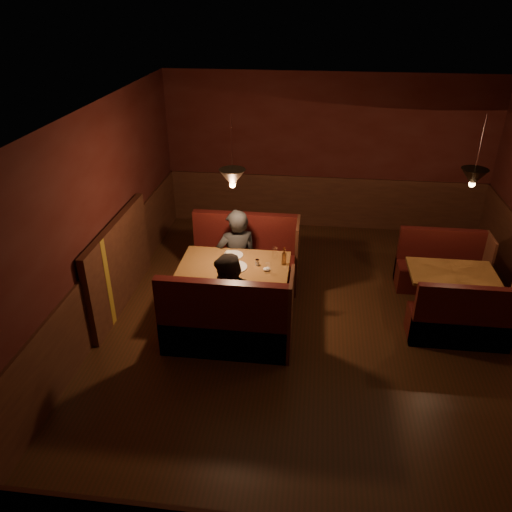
# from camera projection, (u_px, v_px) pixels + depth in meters

# --- Properties ---
(room) EXTENTS (6.02, 7.02, 2.92)m
(room) POSITION_uv_depth(u_px,v_px,m) (303.00, 262.00, 6.42)
(room) COLOR #3A2312
(room) RESTS_ON ground
(main_table) EXTENTS (1.51, 0.91, 1.05)m
(main_table) POSITION_uv_depth(u_px,v_px,m) (236.00, 275.00, 6.96)
(main_table) COLOR brown
(main_table) RESTS_ON ground
(main_bench_far) EXTENTS (1.66, 0.59, 1.13)m
(main_bench_far) POSITION_uv_depth(u_px,v_px,m) (246.00, 262.00, 7.82)
(main_bench_far) COLOR #340E0C
(main_bench_far) RESTS_ON ground
(main_bench_near) EXTENTS (1.66, 0.59, 1.13)m
(main_bench_near) POSITION_uv_depth(u_px,v_px,m) (227.00, 327.00, 6.33)
(main_bench_near) COLOR #340E0C
(main_bench_near) RESTS_ON ground
(second_table) EXTENTS (1.18, 0.76, 0.67)m
(second_table) POSITION_uv_depth(u_px,v_px,m) (451.00, 282.00, 7.03)
(second_table) COLOR brown
(second_table) RESTS_ON ground
(second_bench_far) EXTENTS (1.31, 0.49, 0.94)m
(second_bench_far) POSITION_uv_depth(u_px,v_px,m) (440.00, 270.00, 7.74)
(second_bench_far) COLOR #340E0C
(second_bench_far) RESTS_ON ground
(second_bench_near) EXTENTS (1.31, 0.49, 0.94)m
(second_bench_near) POSITION_uv_depth(u_px,v_px,m) (462.00, 324.00, 6.51)
(second_bench_near) COLOR #340E0C
(second_bench_near) RESTS_ON ground
(diner_a) EXTENTS (0.73, 0.60, 1.73)m
(diner_a) POSITION_uv_depth(u_px,v_px,m) (236.00, 242.00, 7.33)
(diner_a) COLOR black
(diner_a) RESTS_ON ground
(diner_b) EXTENTS (0.91, 0.79, 1.63)m
(diner_b) POSITION_uv_depth(u_px,v_px,m) (231.00, 290.00, 6.27)
(diner_b) COLOR black
(diner_b) RESTS_ON ground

